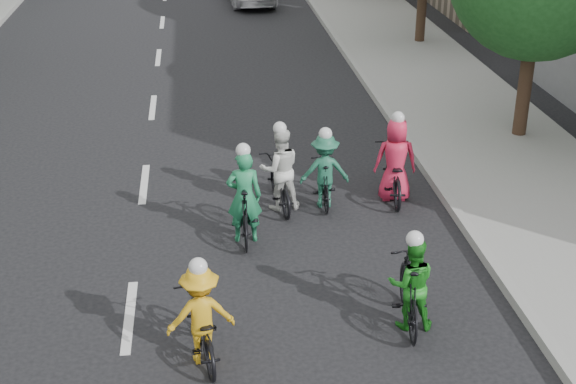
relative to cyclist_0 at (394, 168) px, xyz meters
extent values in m
plane|color=black|center=(-5.04, -3.74, -0.65)|extent=(120.00, 120.00, 0.00)
cube|color=gray|center=(2.96, 6.26, -0.57)|extent=(4.00, 80.00, 0.15)
cube|color=#999993|center=(1.01, 6.26, -0.56)|extent=(0.18, 80.00, 0.18)
cylinder|color=black|center=(3.76, 2.86, 0.49)|extent=(0.32, 0.32, 2.27)
cylinder|color=black|center=(3.76, 11.86, 0.60)|extent=(0.32, 0.32, 2.48)
imported|color=black|center=(0.00, 0.04, -0.14)|extent=(0.90, 2.01, 1.02)
imported|color=#DA2246|center=(0.00, -0.06, 0.21)|extent=(0.89, 0.64, 1.71)
sphere|color=silver|center=(0.00, -0.06, 1.09)|extent=(0.26, 0.26, 0.26)
imported|color=black|center=(-3.93, -4.85, -0.19)|extent=(0.88, 1.81, 0.91)
imported|color=gold|center=(-3.93, -4.95, 0.10)|extent=(1.04, 0.70, 1.49)
sphere|color=silver|center=(-3.93, -4.95, 0.86)|extent=(0.26, 0.26, 0.26)
imported|color=black|center=(-2.32, -0.10, -0.17)|extent=(0.79, 1.87, 0.96)
imported|color=white|center=(-2.32, -0.20, 0.18)|extent=(0.85, 0.69, 1.64)
sphere|color=silver|center=(-2.32, -0.20, 1.02)|extent=(0.26, 0.26, 0.26)
imported|color=black|center=(-0.82, -4.37, -0.11)|extent=(0.72, 1.83, 1.07)
imported|color=#1B7D1C|center=(-0.82, -4.47, 0.08)|extent=(0.77, 0.63, 1.46)
sphere|color=silver|center=(-0.82, -4.47, 0.83)|extent=(0.26, 0.26, 0.26)
imported|color=black|center=(-3.09, -1.35, -0.11)|extent=(0.55, 1.78, 1.07)
imported|color=#258854|center=(-3.09, -1.45, 0.22)|extent=(0.64, 0.43, 1.73)
sphere|color=silver|center=(-3.09, -1.45, 1.11)|extent=(0.26, 0.26, 0.26)
imported|color=black|center=(-1.44, -0.09, -0.18)|extent=(0.49, 1.55, 0.92)
imported|color=#216449|center=(-1.44, -0.19, 0.10)|extent=(0.98, 0.59, 1.49)
sphere|color=silver|center=(-1.44, -0.19, 0.87)|extent=(0.26, 0.26, 0.26)
camera|label=1|loc=(-3.82, -14.35, 6.29)|focal=50.00mm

